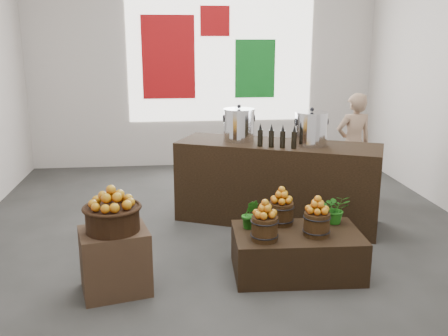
{
  "coord_description": "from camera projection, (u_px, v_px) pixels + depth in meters",
  "views": [
    {
      "loc": [
        -0.61,
        -5.28,
        2.21
      ],
      "look_at": [
        -0.07,
        -0.4,
        0.93
      ],
      "focal_mm": 40.0,
      "sensor_mm": 36.0,
      "label": 1
    }
  ],
  "objects": [
    {
      "name": "ground",
      "position": [
        227.0,
        238.0,
        5.7
      ],
      "size": [
        7.0,
        7.0,
        0.0
      ],
      "primitive_type": "plane",
      "color": "#3A3A37",
      "rests_on": "ground"
    },
    {
      "name": "back_wall",
      "position": [
        203.0,
        51.0,
        8.57
      ],
      "size": [
        6.0,
        0.04,
        4.0
      ],
      "primitive_type": "cube",
      "color": "beige",
      "rests_on": "ground"
    },
    {
      "name": "back_opening",
      "position": [
        221.0,
        51.0,
        8.58
      ],
      "size": [
        3.2,
        0.02,
        2.4
      ],
      "primitive_type": "cube",
      "color": "white",
      "rests_on": "back_wall"
    },
    {
      "name": "deco_red_left",
      "position": [
        168.0,
        57.0,
        8.5
      ],
      "size": [
        0.9,
        0.04,
        1.4
      ],
      "primitive_type": "cube",
      "color": "#AE0D11",
      "rests_on": "back_wall"
    },
    {
      "name": "deco_green_right",
      "position": [
        255.0,
        69.0,
        8.71
      ],
      "size": [
        0.7,
        0.04,
        1.0
      ],
      "primitive_type": "cube",
      "color": "#127320",
      "rests_on": "back_wall"
    },
    {
      "name": "deco_red_upper",
      "position": [
        215.0,
        21.0,
        8.43
      ],
      "size": [
        0.5,
        0.04,
        0.5
      ],
      "primitive_type": "cube",
      "color": "#AE0D11",
      "rests_on": "back_wall"
    },
    {
      "name": "crate",
      "position": [
        115.0,
        261.0,
        4.44
      ],
      "size": [
        0.68,
        0.6,
        0.58
      ],
      "primitive_type": "cube",
      "rotation": [
        0.0,
        0.0,
        0.24
      ],
      "color": "#4C3523",
      "rests_on": "ground"
    },
    {
      "name": "wicker_basket",
      "position": [
        113.0,
        219.0,
        4.34
      ],
      "size": [
        0.47,
        0.47,
        0.21
      ],
      "primitive_type": "cylinder",
      "color": "black",
      "rests_on": "crate"
    },
    {
      "name": "apples_in_basket",
      "position": [
        111.0,
        197.0,
        4.29
      ],
      "size": [
        0.36,
        0.36,
        0.19
      ],
      "primitive_type": null,
      "color": "#9F0508",
      "rests_on": "wicker_basket"
    },
    {
      "name": "display_table",
      "position": [
        297.0,
        252.0,
        4.82
      ],
      "size": [
        1.24,
        0.8,
        0.42
      ],
      "primitive_type": "cube",
      "rotation": [
        0.0,
        0.0,
        -0.04
      ],
      "color": "black",
      "rests_on": "ground"
    },
    {
      "name": "apple_bucket_front_left",
      "position": [
        264.0,
        228.0,
        4.55
      ],
      "size": [
        0.24,
        0.24,
        0.22
      ],
      "primitive_type": "cylinder",
      "color": "#37200F",
      "rests_on": "display_table"
    },
    {
      "name": "apples_in_bucket_front_left",
      "position": [
        265.0,
        208.0,
        4.51
      ],
      "size": [
        0.18,
        0.18,
        0.16
      ],
      "primitive_type": null,
      "color": "#9F0508",
      "rests_on": "apple_bucket_front_left"
    },
    {
      "name": "apple_bucket_front_right",
      "position": [
        317.0,
        224.0,
        4.66
      ],
      "size": [
        0.24,
        0.24,
        0.22
      ],
      "primitive_type": "cylinder",
      "color": "#37200F",
      "rests_on": "display_table"
    },
    {
      "name": "apples_in_bucket_front_right",
      "position": [
        318.0,
        205.0,
        4.61
      ],
      "size": [
        0.18,
        0.18,
        0.16
      ],
      "primitive_type": null,
      "color": "#9F0508",
      "rests_on": "apple_bucket_front_right"
    },
    {
      "name": "apple_bucket_rear",
      "position": [
        281.0,
        213.0,
        4.95
      ],
      "size": [
        0.24,
        0.24,
        0.22
      ],
      "primitive_type": "cylinder",
      "color": "#37200F",
      "rests_on": "display_table"
    },
    {
      "name": "apples_in_bucket_rear",
      "position": [
        282.0,
        195.0,
        4.9
      ],
      "size": [
        0.18,
        0.18,
        0.16
      ],
      "primitive_type": null,
      "color": "#9F0508",
      "rests_on": "apple_bucket_rear"
    },
    {
      "name": "herb_garnish_right",
      "position": [
        335.0,
        209.0,
        4.96
      ],
      "size": [
        0.29,
        0.26,
        0.3
      ],
      "primitive_type": "imported",
      "rotation": [
        0.0,
        0.0,
        -0.09
      ],
      "color": "#1B6114",
      "rests_on": "display_table"
    },
    {
      "name": "herb_garnish_left",
      "position": [
        250.0,
        214.0,
        4.82
      ],
      "size": [
        0.18,
        0.15,
        0.3
      ],
      "primitive_type": "imported",
      "rotation": [
        0.0,
        0.0,
        -0.11
      ],
      "color": "#1B6114",
      "rests_on": "display_table"
    },
    {
      "name": "counter",
      "position": [
        277.0,
        183.0,
        6.12
      ],
      "size": [
        2.53,
        1.71,
        0.99
      ],
      "primitive_type": "cube",
      "rotation": [
        0.0,
        0.0,
        -0.43
      ],
      "color": "black",
      "rests_on": "ground"
    },
    {
      "name": "stock_pot_left",
      "position": [
        239.0,
        126.0,
        6.1
      ],
      "size": [
        0.37,
        0.37,
        0.37
      ],
      "primitive_type": "cylinder",
      "color": "silver",
      "rests_on": "counter"
    },
    {
      "name": "stock_pot_center",
      "position": [
        311.0,
        130.0,
        5.83
      ],
      "size": [
        0.37,
        0.37,
        0.37
      ],
      "primitive_type": "cylinder",
      "color": "silver",
      "rests_on": "counter"
    },
    {
      "name": "oil_cruets",
      "position": [
        274.0,
        136.0,
        5.74
      ],
      "size": [
        0.35,
        0.21,
        0.28
      ],
      "primitive_type": null,
      "rotation": [
        0.0,
        0.0,
        -0.43
      ],
      "color": "black",
      "rests_on": "counter"
    },
    {
      "name": "shopper",
      "position": [
        353.0,
        144.0,
        7.17
      ],
      "size": [
        0.58,
        0.42,
        1.48
      ],
      "primitive_type": "imported",
      "rotation": [
        0.0,
        0.0,
        3.27
      ],
      "color": "#927259",
      "rests_on": "ground"
    }
  ]
}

